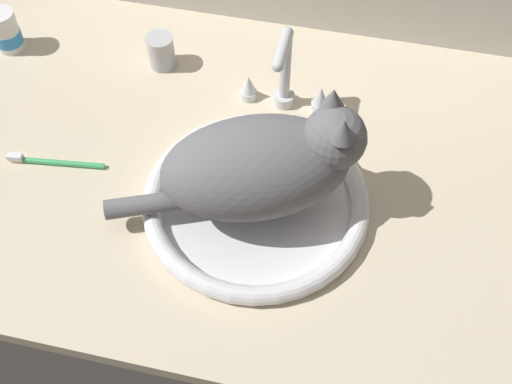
# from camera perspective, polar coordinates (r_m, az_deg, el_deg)

# --- Properties ---
(countertop) EXTENTS (1.23, 0.76, 0.03)m
(countertop) POSITION_cam_1_polar(r_m,az_deg,el_deg) (1.10, -1.68, 2.14)
(countertop) COLOR beige
(countertop) RESTS_ON ground
(sink_basin) EXTENTS (0.38, 0.38, 0.03)m
(sink_basin) POSITION_cam_1_polar(r_m,az_deg,el_deg) (1.02, 0.00, -0.84)
(sink_basin) COLOR white
(sink_basin) RESTS_ON countertop
(faucet) EXTENTS (0.17, 0.11, 0.18)m
(faucet) POSITION_cam_1_polar(r_m,az_deg,el_deg) (1.12, 2.61, 10.42)
(faucet) COLOR silver
(faucet) RESTS_ON countertop
(cat) EXTENTS (0.40, 0.27, 0.19)m
(cat) POSITION_cam_1_polar(r_m,az_deg,el_deg) (0.94, 1.12, 2.62)
(cat) COLOR slate
(cat) RESTS_ON sink_basin
(pill_bottle) EXTENTS (0.06, 0.06, 0.09)m
(pill_bottle) POSITION_cam_1_polar(r_m,az_deg,el_deg) (1.36, -22.10, 13.53)
(pill_bottle) COLOR white
(pill_bottle) RESTS_ON countertop
(metal_jar) EXTENTS (0.05, 0.05, 0.07)m
(metal_jar) POSITION_cam_1_polar(r_m,az_deg,el_deg) (1.25, -8.75, 12.72)
(metal_jar) COLOR #B2B5BA
(metal_jar) RESTS_ON countertop
(toothbrush) EXTENTS (0.17, 0.03, 0.02)m
(toothbrush) POSITION_cam_1_polar(r_m,az_deg,el_deg) (1.14, -18.19, 2.66)
(toothbrush) COLOR #3FB266
(toothbrush) RESTS_ON countertop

